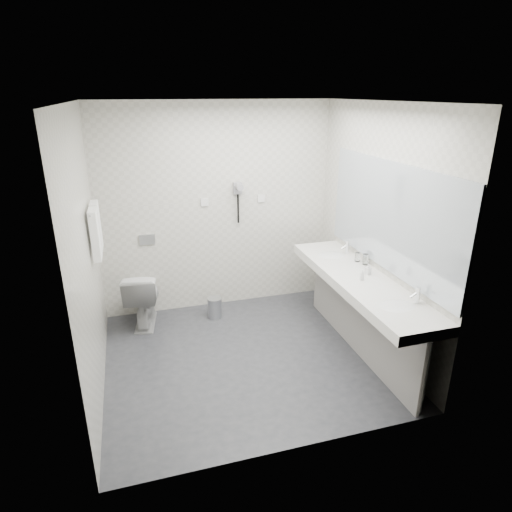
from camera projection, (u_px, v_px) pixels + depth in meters
name	position (u px, v px, depth m)	size (l,w,h in m)	color
floor	(246.00, 357.00, 4.53)	(2.80, 2.80, 0.00)	#2B2C31
ceiling	(244.00, 102.00, 3.65)	(2.80, 2.80, 0.00)	silver
wall_back	(217.00, 209.00, 5.26)	(2.80, 2.80, 0.00)	beige
wall_front	(296.00, 304.00, 2.93)	(2.80, 2.80, 0.00)	beige
wall_left	(87.00, 258.00, 3.72)	(2.60, 2.60, 0.00)	beige
wall_right	(378.00, 230.00, 4.46)	(2.60, 2.60, 0.00)	beige
vanity_counter	(359.00, 282.00, 4.37)	(0.55, 2.20, 0.10)	silver
vanity_panel	(358.00, 319.00, 4.53)	(0.03, 2.15, 0.75)	gray
vanity_post_near	(423.00, 377.00, 3.60)	(0.06, 0.06, 0.75)	silver
vanity_post_far	(319.00, 280.00, 5.47)	(0.06, 0.06, 0.75)	silver
mirror	(389.00, 217.00, 4.21)	(0.02, 2.20, 1.05)	#B2BCC6
basin_near	(397.00, 307.00, 3.77)	(0.40, 0.31, 0.05)	silver
basin_far	(331.00, 256.00, 4.94)	(0.40, 0.31, 0.05)	silver
faucet_near	(418.00, 295.00, 3.79)	(0.04, 0.04, 0.15)	silver
faucet_far	(347.00, 247.00, 4.96)	(0.04, 0.04, 0.15)	silver
soap_bottle_a	(368.00, 269.00, 4.39)	(0.05, 0.05, 0.11)	silver
soap_bottle_c	(362.00, 275.00, 4.26)	(0.04, 0.04, 0.11)	silver
glass_left	(366.00, 259.00, 4.65)	(0.06, 0.06, 0.12)	silver
glass_right	(357.00, 257.00, 4.73)	(0.05, 0.05, 0.10)	silver
toilet	(143.00, 297.00, 5.08)	(0.38, 0.67, 0.68)	silver
flush_plate	(147.00, 240.00, 5.13)	(0.18, 0.02, 0.12)	#B2B5BA
pedal_bin	(215.00, 308.00, 5.29)	(0.17, 0.17, 0.24)	#B2B5BA
bin_lid	(214.00, 299.00, 5.25)	(0.17, 0.17, 0.01)	#B2B5BA
towel_rail	(92.00, 208.00, 4.12)	(0.02, 0.02, 0.62)	silver
towel_near	(95.00, 234.00, 4.08)	(0.07, 0.24, 0.48)	white
towel_far	(97.00, 226.00, 4.33)	(0.07, 0.24, 0.48)	white
dryer_cradle	(238.00, 188.00, 5.21)	(0.10, 0.04, 0.14)	gray
dryer_barrel	(239.00, 187.00, 5.14)	(0.08, 0.08, 0.14)	gray
dryer_cord	(238.00, 209.00, 5.28)	(0.02, 0.02, 0.35)	black
switch_plate_a	(205.00, 202.00, 5.17)	(0.09, 0.02, 0.09)	silver
switch_plate_b	(261.00, 198.00, 5.36)	(0.09, 0.02, 0.09)	silver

